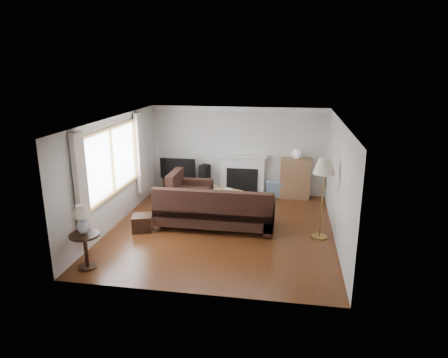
% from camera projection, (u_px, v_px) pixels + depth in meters
% --- Properties ---
extents(room, '(5.10, 5.60, 2.54)m').
position_uv_depth(room, '(222.00, 176.00, 8.83)').
color(room, '#4D2611').
rests_on(room, ground).
extents(window, '(0.12, 2.74, 1.54)m').
position_uv_depth(window, '(113.00, 161.00, 8.94)').
color(window, brown).
rests_on(window, room).
extents(curtain_near, '(0.10, 0.35, 2.10)m').
position_uv_depth(curtain_near, '(81.00, 187.00, 7.54)').
color(curtain_near, beige).
rests_on(curtain_near, room).
extents(curtain_far, '(0.10, 0.35, 2.10)m').
position_uv_depth(curtain_far, '(140.00, 153.00, 10.42)').
color(curtain_far, beige).
rests_on(curtain_far, room).
extents(fireplace, '(1.40, 0.26, 1.15)m').
position_uv_depth(fireplace, '(243.00, 175.00, 11.49)').
color(fireplace, white).
rests_on(fireplace, room).
extents(tv_stand, '(0.89, 0.40, 0.45)m').
position_uv_depth(tv_stand, '(180.00, 185.00, 11.75)').
color(tv_stand, black).
rests_on(tv_stand, ground).
extents(television, '(1.03, 0.14, 0.59)m').
position_uv_depth(television, '(179.00, 167.00, 11.61)').
color(television, black).
rests_on(television, tv_stand).
extents(speaker_left, '(0.32, 0.35, 0.84)m').
position_uv_depth(speaker_left, '(205.00, 179.00, 11.62)').
color(speaker_left, black).
rests_on(speaker_left, ground).
extents(speaker_right, '(0.34, 0.37, 0.93)m').
position_uv_depth(speaker_right, '(286.00, 181.00, 11.22)').
color(speaker_right, black).
rests_on(speaker_right, ground).
extents(bookshelf, '(0.82, 0.39, 1.13)m').
position_uv_depth(bookshelf, '(295.00, 178.00, 11.15)').
color(bookshelf, olive).
rests_on(bookshelf, ground).
extents(globe_lamp, '(0.26, 0.26, 0.26)m').
position_uv_depth(globe_lamp, '(296.00, 154.00, 10.95)').
color(globe_lamp, white).
rests_on(globe_lamp, bookshelf).
extents(sectional_sofa, '(2.91, 2.12, 0.94)m').
position_uv_depth(sectional_sofa, '(215.00, 208.00, 9.13)').
color(sectional_sofa, black).
rests_on(sectional_sofa, ground).
extents(coffee_table, '(1.28, 1.01, 0.44)m').
position_uv_depth(coffee_table, '(219.00, 198.00, 10.60)').
color(coffee_table, '#A27D4E').
rests_on(coffee_table, ground).
extents(footstool, '(0.53, 0.53, 0.36)m').
position_uv_depth(footstool, '(142.00, 223.00, 9.03)').
color(footstool, black).
rests_on(footstool, ground).
extents(floor_lamp, '(0.57, 0.57, 1.77)m').
position_uv_depth(floor_lamp, '(322.00, 199.00, 8.46)').
color(floor_lamp, '#A48439').
rests_on(floor_lamp, ground).
extents(side_table, '(0.54, 0.54, 0.68)m').
position_uv_depth(side_table, '(86.00, 251.00, 7.32)').
color(side_table, black).
rests_on(side_table, ground).
extents(table_lamp, '(0.34, 0.34, 0.55)m').
position_uv_depth(table_lamp, '(83.00, 220.00, 7.15)').
color(table_lamp, silver).
rests_on(table_lamp, side_table).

